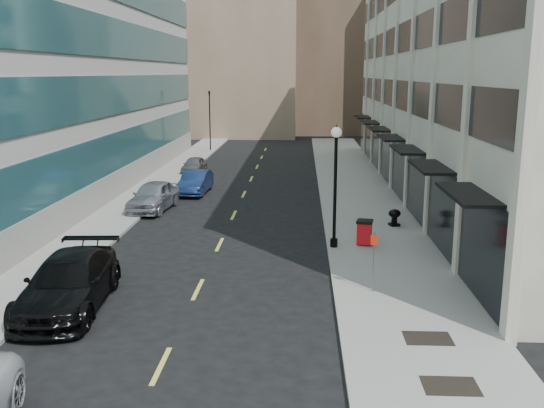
# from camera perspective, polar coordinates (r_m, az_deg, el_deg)

# --- Properties ---
(ground) EXTENTS (160.00, 160.00, 0.00)m
(ground) POSITION_cam_1_polar(r_m,az_deg,el_deg) (15.75, -12.12, -17.99)
(ground) COLOR black
(ground) RESTS_ON ground
(sidewalk_right) EXTENTS (5.00, 80.00, 0.15)m
(sidewalk_right) POSITION_cam_1_polar(r_m,az_deg,el_deg) (34.22, 8.96, -1.06)
(sidewalk_right) COLOR gray
(sidewalk_right) RESTS_ON ground
(sidewalk_left) EXTENTS (3.00, 80.00, 0.15)m
(sidewalk_left) POSITION_cam_1_polar(r_m,az_deg,el_deg) (35.54, -14.10, -0.79)
(sidewalk_left) COLOR gray
(sidewalk_left) RESTS_ON ground
(building_right) EXTENTS (15.30, 46.50, 18.25)m
(building_right) POSITION_cam_1_polar(r_m,az_deg,el_deg) (42.22, 21.52, 12.95)
(building_right) COLOR beige
(building_right) RESTS_ON ground
(building_left) EXTENTS (16.14, 46.00, 20.00)m
(building_left) POSITION_cam_1_polar(r_m,az_deg,el_deg) (44.76, -24.12, 13.94)
(building_left) COLOR beige
(building_left) RESTS_ON ground
(skyline_tan_near) EXTENTS (14.00, 18.00, 28.00)m
(skyline_tan_near) POSITION_cam_1_polar(r_m,az_deg,el_deg) (81.72, -2.78, 16.54)
(skyline_tan_near) COLOR #9C7F66
(skyline_tan_near) RESTS_ON ground
(skyline_brown) EXTENTS (12.00, 16.00, 34.00)m
(skyline_brown) POSITION_cam_1_polar(r_m,az_deg,el_deg) (85.71, 5.91, 18.31)
(skyline_brown) COLOR brown
(skyline_brown) RESTS_ON ground
(skyline_tan_far) EXTENTS (12.00, 14.00, 22.00)m
(skyline_tan_far) POSITION_cam_1_polar(r_m,az_deg,el_deg) (92.89, -8.49, 14.05)
(skyline_tan_far) COLOR #9C7F66
(skyline_tan_far) RESTS_ON ground
(skyline_stone) EXTENTS (10.00, 14.00, 20.00)m
(skyline_stone) POSITION_cam_1_polar(r_m,az_deg,el_deg) (80.41, 13.36, 13.45)
(skyline_stone) COLOR beige
(skyline_stone) RESTS_ON ground
(grate_mid) EXTENTS (1.40, 1.00, 0.01)m
(grate_mid) POSITION_cam_1_polar(r_m,az_deg,el_deg) (16.53, 16.44, -16.10)
(grate_mid) COLOR black
(grate_mid) RESTS_ON sidewalk_right
(grate_far) EXTENTS (1.40, 1.00, 0.01)m
(grate_far) POSITION_cam_1_polar(r_m,az_deg,el_deg) (18.97, 14.46, -12.14)
(grate_far) COLOR black
(grate_far) RESTS_ON sidewalk_right
(road_centerline) EXTENTS (0.15, 68.20, 0.01)m
(road_centerline) POSITION_cam_1_polar(r_m,az_deg,el_deg) (31.35, -4.23, -2.30)
(road_centerline) COLOR #D8CC4C
(road_centerline) RESTS_ON ground
(traffic_signal) EXTENTS (0.66, 0.66, 6.98)m
(traffic_signal) POSITION_cam_1_polar(r_m,az_deg,el_deg) (61.85, -5.92, 10.20)
(traffic_signal) COLOR black
(traffic_signal) RESTS_ON ground
(car_black_pickup) EXTENTS (2.93, 6.34, 1.79)m
(car_black_pickup) POSITION_cam_1_polar(r_m,az_deg,el_deg) (21.80, -18.58, -7.05)
(car_black_pickup) COLOR black
(car_black_pickup) RESTS_ON ground
(car_silver_sedan) EXTENTS (2.50, 5.17, 1.70)m
(car_silver_sedan) POSITION_cam_1_polar(r_m,az_deg,el_deg) (35.87, -11.10, 0.74)
(car_silver_sedan) COLOR #919399
(car_silver_sedan) RESTS_ON ground
(car_blue_sedan) EXTENTS (1.82, 4.66, 1.51)m
(car_blue_sedan) POSITION_cam_1_polar(r_m,az_deg,el_deg) (40.50, -7.22, 2.04)
(car_blue_sedan) COLOR navy
(car_blue_sedan) RESTS_ON ground
(car_grey_sedan) EXTENTS (1.78, 3.88, 1.29)m
(car_grey_sedan) POSITION_cam_1_polar(r_m,az_deg,el_deg) (48.92, -7.35, 3.66)
(car_grey_sedan) COLOR slate
(car_grey_sedan) RESTS_ON ground
(trash_bin) EXTENTS (0.85, 0.87, 1.15)m
(trash_bin) POSITION_cam_1_polar(r_m,az_deg,el_deg) (28.01, 8.70, -2.57)
(trash_bin) COLOR red
(trash_bin) RESTS_ON sidewalk_right
(lamppost) EXTENTS (0.46, 0.46, 5.54)m
(lamppost) POSITION_cam_1_polar(r_m,az_deg,el_deg) (26.94, 5.99, 2.65)
(lamppost) COLOR black
(lamppost) RESTS_ON sidewalk_right
(sign_post) EXTENTS (0.26, 0.08, 2.25)m
(sign_post) POSITION_cam_1_polar(r_m,az_deg,el_deg) (21.87, 9.57, -4.54)
(sign_post) COLOR slate
(sign_post) RESTS_ON sidewalk_right
(urn_planter) EXTENTS (0.62, 0.62, 0.86)m
(urn_planter) POSITION_cam_1_polar(r_m,az_deg,el_deg) (31.73, 11.45, -1.10)
(urn_planter) COLOR black
(urn_planter) RESTS_ON sidewalk_right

